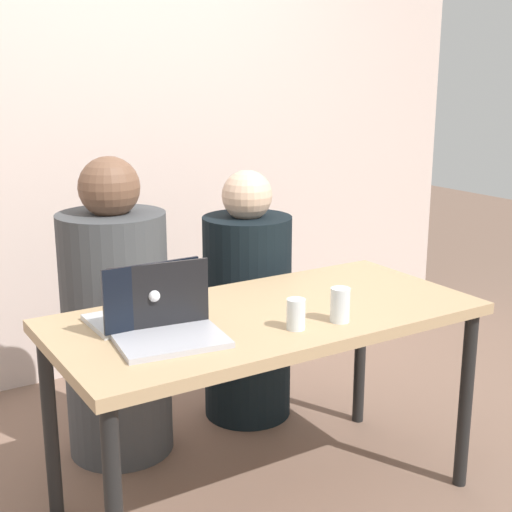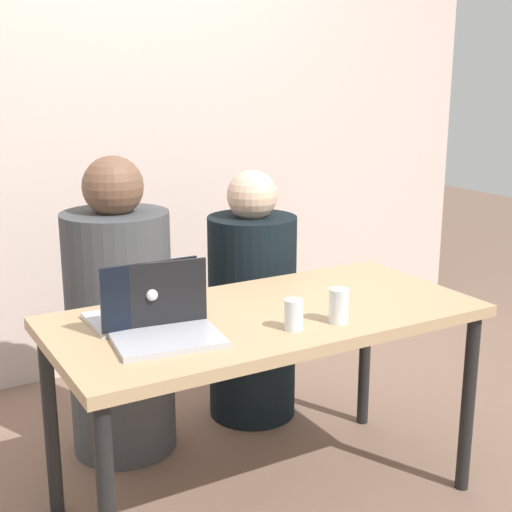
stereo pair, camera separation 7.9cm
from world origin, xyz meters
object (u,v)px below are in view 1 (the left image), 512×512
(laptop_back_left, at_px, (144,310))
(water_glass_right, at_px, (340,307))
(person_on_right, at_px, (247,309))
(laptop_front_left, at_px, (167,324))
(water_glass_center, at_px, (296,316))
(person_on_left, at_px, (116,325))

(laptop_back_left, relative_size, water_glass_right, 2.83)
(person_on_right, height_order, laptop_front_left, person_on_right)
(water_glass_center, relative_size, water_glass_right, 0.87)
(laptop_front_left, relative_size, water_glass_right, 3.06)
(laptop_front_left, height_order, laptop_back_left, same)
(water_glass_center, xyz_separation_m, water_glass_right, (0.16, -0.02, 0.01))
(person_on_left, height_order, person_on_right, person_on_left)
(person_on_left, height_order, laptop_back_left, person_on_left)
(person_on_left, distance_m, person_on_right, 0.62)
(water_glass_right, bearing_deg, person_on_left, 118.14)
(person_on_right, xyz_separation_m, laptop_front_left, (-0.71, -0.70, 0.28))
(laptop_back_left, height_order, water_glass_center, laptop_back_left)
(person_on_right, distance_m, water_glass_right, 0.91)
(person_on_right, distance_m, water_glass_center, 0.93)
(person_on_right, bearing_deg, water_glass_center, 64.10)
(person_on_left, bearing_deg, water_glass_center, 117.42)
(person_on_right, xyz_separation_m, water_glass_right, (-0.16, -0.85, 0.28))
(water_glass_right, bearing_deg, laptop_back_left, 150.72)
(laptop_back_left, bearing_deg, person_on_left, -100.85)
(person_on_left, height_order, water_glass_center, person_on_left)
(laptop_back_left, bearing_deg, water_glass_center, 143.12)
(person_on_left, distance_m, water_glass_right, 0.99)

